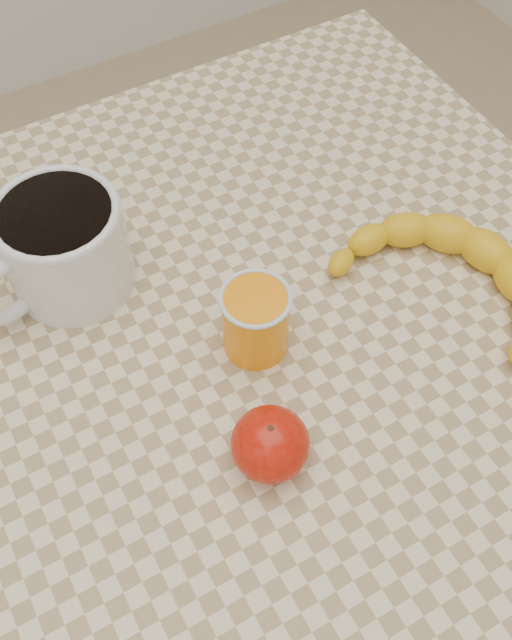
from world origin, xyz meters
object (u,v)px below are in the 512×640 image
coffee_mug (62,246)px  apple (270,444)px  table (256,375)px  banana (451,277)px  orange_juice_glass (256,320)px

coffee_mug → apple: size_ratio=2.53×
table → banana: (0.20, -0.05, 0.11)m
coffee_mug → banana: bearing=-31.0°
table → orange_juice_glass: bearing=-120.6°
orange_juice_glass → apple: (-0.05, -0.11, -0.01)m
coffee_mug → orange_juice_glass: coffee_mug is taller
coffee_mug → apple: bearing=-73.8°
table → banana: banana is taller
table → banana: 0.23m
coffee_mug → apple: (0.08, -0.27, -0.03)m
table → apple: size_ratio=10.99×
coffee_mug → banana: coffee_mug is taller
apple → banana: (0.25, 0.07, -0.01)m
table → banana: bearing=-14.8°
orange_juice_glass → banana: 0.21m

